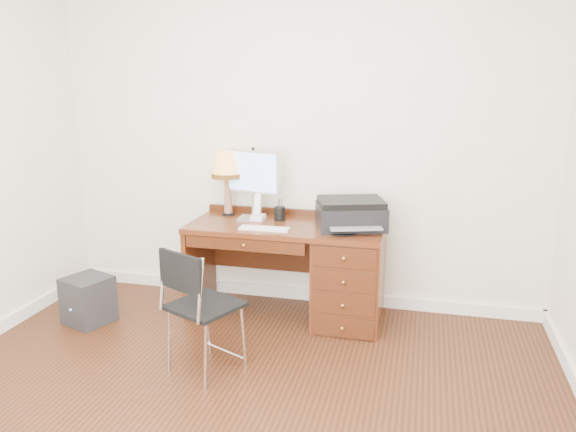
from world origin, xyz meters
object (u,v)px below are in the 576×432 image
(chair, at_px, (201,300))
(printer, at_px, (351,214))
(desk, at_px, (327,269))
(monitor, at_px, (253,176))
(leg_lamp, at_px, (227,168))
(equipment_box, at_px, (88,300))
(phone, at_px, (258,212))

(chair, bearing_deg, printer, 77.65)
(desk, xyz_separation_m, monitor, (-0.63, 0.13, 0.68))
(chair, bearing_deg, leg_lamp, 125.93)
(monitor, relative_size, chair, 0.65)
(leg_lamp, height_order, chair, leg_lamp)
(equipment_box, bearing_deg, leg_lamp, 57.31)
(desk, relative_size, printer, 2.55)
(monitor, height_order, phone, monitor)
(phone, xyz_separation_m, chair, (-0.04, -1.10, -0.30))
(leg_lamp, relative_size, chair, 0.63)
(monitor, bearing_deg, phone, -29.05)
(desk, relative_size, chair, 1.78)
(chair, xyz_separation_m, equipment_box, (-1.16, 0.52, -0.33))
(printer, height_order, phone, printer)
(printer, relative_size, phone, 2.79)
(chair, bearing_deg, monitor, 115.18)
(desk, relative_size, equipment_box, 4.12)
(monitor, xyz_separation_m, printer, (0.80, -0.11, -0.24))
(monitor, distance_m, printer, 0.84)
(phone, height_order, chair, phone)
(printer, distance_m, chair, 1.36)
(leg_lamp, bearing_deg, chair, -78.50)
(desk, distance_m, chair, 1.20)
(monitor, bearing_deg, chair, -74.22)
(desk, relative_size, phone, 7.12)
(monitor, height_order, leg_lamp, monitor)
(phone, relative_size, equipment_box, 0.58)
(leg_lamp, distance_m, chair, 1.38)
(desk, distance_m, printer, 0.48)
(chair, distance_m, equipment_box, 1.32)
(chair, height_order, equipment_box, chair)
(leg_lamp, xyz_separation_m, phone, (0.29, -0.11, -0.32))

